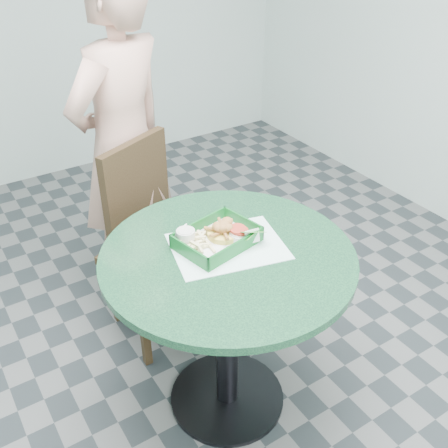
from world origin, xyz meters
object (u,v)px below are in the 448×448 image
dining_chair (149,229)px  diner_person (121,132)px  cafe_table (228,295)px  sauce_ramekin (186,235)px  crab_sandwich (225,234)px  food_basket (217,245)px

dining_chair → diner_person: 0.47m
cafe_table → dining_chair: dining_chair is taller
diner_person → sauce_ramekin: diner_person is taller
cafe_table → crab_sandwich: 0.23m
cafe_table → sauce_ramekin: size_ratio=13.54×
diner_person → sauce_ramekin: (-0.09, -0.77, -0.10)m
cafe_table → diner_person: (0.00, 0.90, 0.32)m
sauce_ramekin → dining_chair: bearing=82.6°
dining_chair → food_basket: size_ratio=3.38×
diner_person → cafe_table: bearing=65.4°
dining_chair → crab_sandwich: 0.62m
food_basket → crab_sandwich: size_ratio=2.34×
dining_chair → diner_person: diner_person is taller
sauce_ramekin → crab_sandwich: bearing=-27.3°
dining_chair → diner_person: bearing=60.0°
diner_person → crab_sandwich: size_ratio=15.40×
food_basket → sauce_ramekin: 0.12m
cafe_table → diner_person: diner_person is taller
dining_chair → crab_sandwich: size_ratio=7.91×
cafe_table → dining_chair: bearing=92.4°
dining_chair → diner_person: (0.03, 0.28, 0.37)m
cafe_table → dining_chair: (-0.03, 0.62, -0.05)m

